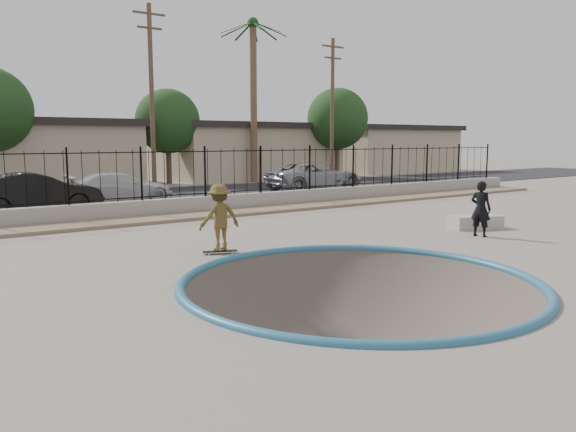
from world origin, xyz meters
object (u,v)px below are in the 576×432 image
(concrete_ledge, at_px, (475,222))
(car_b, at_px, (37,193))
(skater, at_px, (220,221))
(skateboard, at_px, (220,251))
(car_d, at_px, (315,176))
(car_c, at_px, (121,188))
(videographer, at_px, (481,209))

(concrete_ledge, height_order, car_b, car_b)
(skater, relative_size, skateboard, 1.87)
(concrete_ledge, bearing_deg, car_d, 73.23)
(concrete_ledge, xyz_separation_m, car_c, (-6.66, 13.15, 0.48))
(skater, bearing_deg, videographer, 166.36)
(videographer, relative_size, car_c, 0.36)
(skater, xyz_separation_m, car_b, (-1.99, 10.40, -0.01))
(videographer, height_order, car_c, videographer)
(skateboard, bearing_deg, car_d, 64.81)
(skater, height_order, concrete_ledge, skater)
(skateboard, bearing_deg, videographer, 4.23)
(skater, xyz_separation_m, concrete_ledge, (8.36, -1.15, -0.60))
(car_b, distance_m, car_c, 4.03)
(videographer, bearing_deg, skater, 59.46)
(concrete_ledge, relative_size, car_d, 0.30)
(skateboard, xyz_separation_m, car_b, (-1.99, 10.40, 0.73))
(skater, height_order, car_c, skater)
(concrete_ledge, relative_size, car_b, 0.35)
(videographer, height_order, car_d, videographer)
(skateboard, height_order, car_c, car_c)
(skater, bearing_deg, concrete_ledge, 175.01)
(skater, distance_m, car_b, 10.59)
(skater, bearing_deg, skateboard, 92.83)
(car_c, height_order, car_d, car_d)
(car_b, xyz_separation_m, car_c, (3.70, 1.60, -0.10))
(videographer, bearing_deg, car_c, 7.26)
(skateboard, xyz_separation_m, concrete_ledge, (8.36, -1.15, 0.14))
(car_b, bearing_deg, skater, -167.72)
(skateboard, relative_size, concrete_ledge, 0.53)
(car_b, bearing_deg, concrete_ledge, -136.69)
(videographer, xyz_separation_m, concrete_ledge, (1.14, 0.99, -0.59))
(car_b, relative_size, car_d, 0.84)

